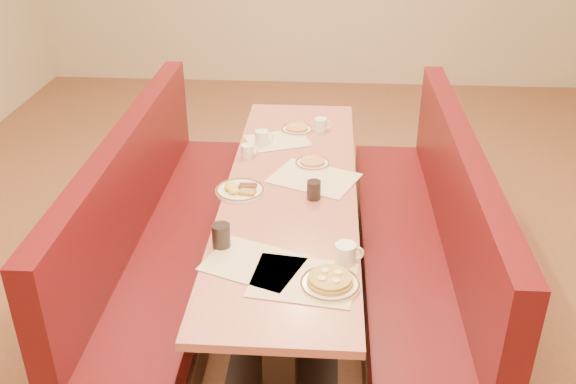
# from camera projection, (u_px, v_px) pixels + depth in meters

# --- Properties ---
(ground) EXTENTS (8.00, 8.00, 0.00)m
(ground) POSITION_uv_depth(u_px,v_px,m) (291.00, 300.00, 3.79)
(ground) COLOR #9E6647
(ground) RESTS_ON ground
(diner_table) EXTENTS (0.70, 2.50, 0.75)m
(diner_table) POSITION_uv_depth(u_px,v_px,m) (291.00, 247.00, 3.61)
(diner_table) COLOR black
(diner_table) RESTS_ON ground
(booth_left) EXTENTS (0.55, 2.50, 1.05)m
(booth_left) POSITION_uv_depth(u_px,v_px,m) (163.00, 244.00, 3.66)
(booth_left) COLOR #4C3326
(booth_left) RESTS_ON ground
(booth_right) EXTENTS (0.55, 2.50, 1.05)m
(booth_right) POSITION_uv_depth(u_px,v_px,m) (421.00, 253.00, 3.58)
(booth_right) COLOR #4C3326
(booth_right) RESTS_ON ground
(placemat_near_left) EXTENTS (0.49, 0.43, 0.00)m
(placemat_near_left) POSITION_uv_depth(u_px,v_px,m) (253.00, 263.00, 2.81)
(placemat_near_left) COLOR #FDF1C6
(placemat_near_left) RESTS_ON diner_table
(placemat_near_right) EXTENTS (0.47, 0.38, 0.00)m
(placemat_near_right) POSITION_uv_depth(u_px,v_px,m) (303.00, 280.00, 2.70)
(placemat_near_right) COLOR #FDF1C6
(placemat_near_right) RESTS_ON diner_table
(placemat_far_left) EXTENTS (0.45, 0.39, 0.00)m
(placemat_far_left) POSITION_uv_depth(u_px,v_px,m) (278.00, 141.00, 3.98)
(placemat_far_left) COLOR #FDF1C6
(placemat_far_left) RESTS_ON diner_table
(placemat_far_right) EXTENTS (0.54, 0.49, 0.00)m
(placemat_far_right) POSITION_uv_depth(u_px,v_px,m) (314.00, 178.00, 3.53)
(placemat_far_right) COLOR #FDF1C6
(placemat_far_right) RESTS_ON diner_table
(pancake_plate) EXTENTS (0.26, 0.26, 0.06)m
(pancake_plate) POSITION_uv_depth(u_px,v_px,m) (330.00, 282.00, 2.66)
(pancake_plate) COLOR white
(pancake_plate) RESTS_ON diner_table
(eggs_plate) EXTENTS (0.26, 0.26, 0.05)m
(eggs_plate) POSITION_uv_depth(u_px,v_px,m) (239.00, 190.00, 3.38)
(eggs_plate) COLOR white
(eggs_plate) RESTS_ON diner_table
(extra_plate_mid) EXTENTS (0.20, 0.20, 0.04)m
(extra_plate_mid) POSITION_uv_depth(u_px,v_px,m) (312.00, 163.00, 3.68)
(extra_plate_mid) COLOR white
(extra_plate_mid) RESTS_ON diner_table
(extra_plate_far) EXTENTS (0.21, 0.21, 0.04)m
(extra_plate_far) POSITION_uv_depth(u_px,v_px,m) (297.00, 129.00, 4.12)
(extra_plate_far) COLOR white
(extra_plate_far) RESTS_ON diner_table
(coffee_mug_a) EXTENTS (0.13, 0.09, 0.10)m
(coffee_mug_a) POSITION_uv_depth(u_px,v_px,m) (346.00, 254.00, 2.78)
(coffee_mug_a) COLOR white
(coffee_mug_a) RESTS_ON diner_table
(coffee_mug_b) EXTENTS (0.10, 0.07, 0.08)m
(coffee_mug_b) POSITION_uv_depth(u_px,v_px,m) (248.00, 151.00, 3.76)
(coffee_mug_b) COLOR white
(coffee_mug_b) RESTS_ON diner_table
(coffee_mug_c) EXTENTS (0.12, 0.08, 0.09)m
(coffee_mug_c) POSITION_uv_depth(u_px,v_px,m) (321.00, 125.00, 4.10)
(coffee_mug_c) COLOR white
(coffee_mug_c) RESTS_ON diner_table
(coffee_mug_d) EXTENTS (0.12, 0.08, 0.09)m
(coffee_mug_d) POSITION_uv_depth(u_px,v_px,m) (262.00, 138.00, 3.92)
(coffee_mug_d) COLOR white
(coffee_mug_d) RESTS_ON diner_table
(soda_tumbler_near) EXTENTS (0.08, 0.08, 0.12)m
(soda_tumbler_near) POSITION_uv_depth(u_px,v_px,m) (221.00, 236.00, 2.90)
(soda_tumbler_near) COLOR black
(soda_tumbler_near) RESTS_ON diner_table
(soda_tumbler_mid) EXTENTS (0.07, 0.07, 0.10)m
(soda_tumbler_mid) POSITION_uv_depth(u_px,v_px,m) (314.00, 190.00, 3.31)
(soda_tumbler_mid) COLOR black
(soda_tumbler_mid) RESTS_ON diner_table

